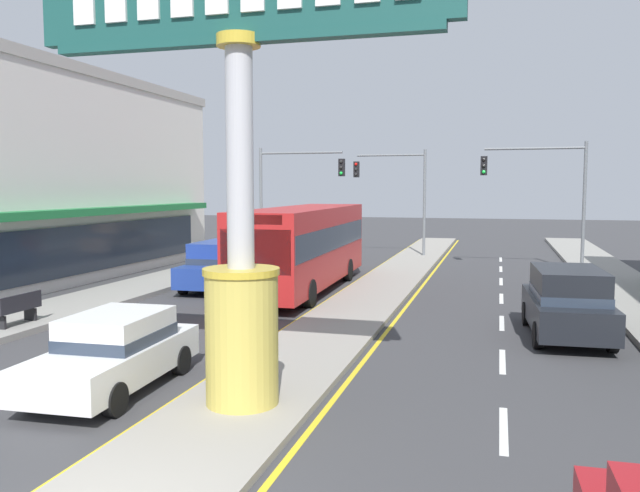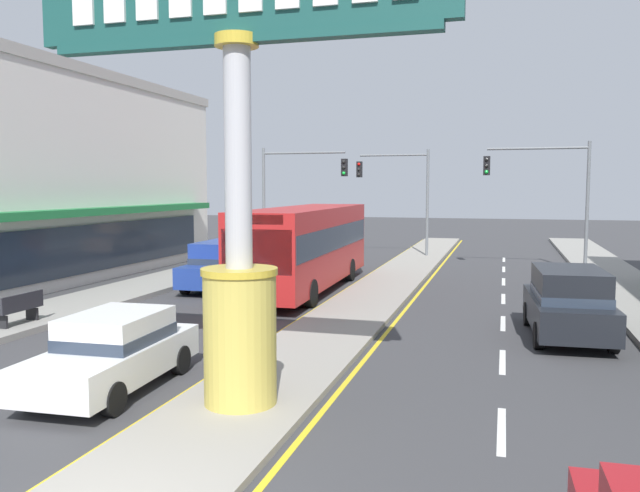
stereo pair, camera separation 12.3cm
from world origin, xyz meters
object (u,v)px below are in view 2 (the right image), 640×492
at_px(suv_near_left_lane, 568,302).
at_px(sedan_kerb_right, 114,350).
at_px(suv_mid_left_lane, 304,242).
at_px(bus_far_left_oncoming, 306,243).
at_px(street_bench, 19,308).
at_px(storefront_left, 27,176).
at_px(traffic_light_right_side, 548,183).
at_px(suv_near_right_lane, 222,265).
at_px(traffic_light_median_far, 401,185).
at_px(traffic_light_left_side, 294,184).
at_px(district_sign, 238,179).

height_order(suv_near_left_lane, sedan_kerb_right, suv_near_left_lane).
height_order(suv_mid_left_lane, sedan_kerb_right, suv_mid_left_lane).
height_order(bus_far_left_oncoming, sedan_kerb_right, bus_far_left_oncoming).
relative_size(suv_near_left_lane, bus_far_left_oncoming, 0.42).
distance_m(sedan_kerb_right, street_bench, 6.87).
xyz_separation_m(storefront_left, traffic_light_right_side, (22.18, 8.75, -0.31)).
bearing_deg(suv_near_right_lane, bus_far_left_oncoming, 11.25).
xyz_separation_m(traffic_light_median_far, bus_far_left_oncoming, (-1.70, -13.06, -2.33)).
xyz_separation_m(suv_near_left_lane, street_bench, (-14.83, -3.27, -0.34)).
xyz_separation_m(storefront_left, suv_near_right_lane, (9.45, -0.43, -3.57)).
distance_m(suv_near_right_lane, suv_mid_left_lane, 10.92).
bearing_deg(suv_mid_left_lane, street_bench, -97.02).
distance_m(suv_mid_left_lane, street_bench, 19.48).
xyz_separation_m(suv_near_right_lane, suv_mid_left_lane, (-0.00, 10.92, 0.00)).
distance_m(traffic_light_median_far, suv_near_right_lane, 14.95).
bearing_deg(sedan_kerb_right, bus_far_left_oncoming, 89.99).
xyz_separation_m(storefront_left, suv_near_left_lane, (21.90, -5.57, -3.57)).
bearing_deg(suv_mid_left_lane, suv_near_right_lane, -90.00).
bearing_deg(suv_near_left_lane, traffic_light_left_side, 130.12).
height_order(traffic_light_left_side, traffic_light_median_far, same).
distance_m(suv_near_left_lane, suv_mid_left_lane, 20.32).
height_order(storefront_left, street_bench, storefront_left).
xyz_separation_m(traffic_light_right_side, traffic_light_median_far, (-7.72, 4.55, -0.05)).
distance_m(district_sign, traffic_light_median_far, 26.47).
relative_size(traffic_light_right_side, street_bench, 3.87).
height_order(suv_mid_left_lane, bus_far_left_oncoming, bus_far_left_oncoming).
bearing_deg(street_bench, suv_near_left_lane, 12.43).
height_order(suv_near_left_lane, suv_mid_left_lane, same).
bearing_deg(sedan_kerb_right, traffic_light_right_side, 66.26).
bearing_deg(district_sign, traffic_light_left_side, 106.00).
bearing_deg(traffic_light_left_side, district_sign, -74.00).
distance_m(traffic_light_right_side, suv_near_left_lane, 14.68).
bearing_deg(street_bench, storefront_left, 128.65).
distance_m(suv_near_right_lane, bus_far_left_oncoming, 3.48).
bearing_deg(traffic_light_right_side, traffic_light_median_far, 149.50).
bearing_deg(traffic_light_left_side, storefront_left, -133.86).
height_order(district_sign, traffic_light_right_side, district_sign).
bearing_deg(suv_mid_left_lane, traffic_light_median_far, 29.22).
height_order(traffic_light_median_far, suv_mid_left_lane, traffic_light_median_far).
bearing_deg(suv_near_left_lane, street_bench, -167.57).
bearing_deg(suv_near_left_lane, traffic_light_right_side, 88.87).
height_order(suv_near_right_lane, bus_far_left_oncoming, bus_far_left_oncoming).
distance_m(traffic_light_median_far, suv_near_left_lane, 20.53).
relative_size(traffic_light_left_side, suv_mid_left_lane, 1.32).
bearing_deg(district_sign, suv_near_left_lane, 50.62).
height_order(traffic_light_right_side, sedan_kerb_right, traffic_light_right_side).
height_order(traffic_light_left_side, traffic_light_right_side, same).
bearing_deg(street_bench, suv_mid_left_lane, 82.98).
bearing_deg(bus_far_left_oncoming, traffic_light_right_side, 42.09).
xyz_separation_m(district_sign, traffic_light_median_far, (-1.22, 26.45, 0.01)).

